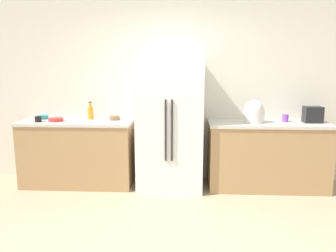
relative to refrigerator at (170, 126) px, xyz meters
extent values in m
plane|color=tan|center=(0.05, -1.53, -0.88)|extent=(11.08, 11.08, 0.00)
cube|color=silver|center=(0.05, 0.41, 0.43)|extent=(5.54, 0.10, 2.60)
cube|color=tan|center=(-1.31, 0.04, -0.43)|extent=(1.54, 0.61, 0.89)
cube|color=beige|center=(-1.31, 0.04, 0.03)|extent=(1.57, 0.64, 0.04)
cube|color=tan|center=(1.34, 0.04, -0.43)|extent=(1.59, 0.61, 0.89)
cube|color=beige|center=(1.34, 0.04, 0.03)|extent=(1.62, 0.64, 0.04)
cube|color=white|center=(0.00, 0.00, 0.00)|extent=(0.88, 0.68, 1.75)
cylinder|color=#262628|center=(-0.04, -0.35, 0.00)|extent=(0.02, 0.02, 0.79)
cylinder|color=#262628|center=(0.04, -0.35, 0.00)|extent=(0.02, 0.02, 0.79)
cube|color=black|center=(1.93, 0.06, 0.16)|extent=(0.24, 0.17, 0.22)
cylinder|color=silver|center=(1.13, 0.02, 0.14)|extent=(0.28, 0.28, 0.17)
sphere|color=silver|center=(1.13, 0.02, 0.23)|extent=(0.26, 0.26, 0.26)
cylinder|color=orange|center=(-1.15, 0.18, 0.14)|extent=(0.08, 0.08, 0.17)
cylinder|color=orange|center=(-1.15, 0.18, 0.25)|extent=(0.04, 0.04, 0.07)
cylinder|color=#333338|center=(-1.15, 0.18, 0.30)|extent=(0.04, 0.04, 0.02)
cylinder|color=purple|center=(1.57, 0.10, 0.10)|extent=(0.09, 0.09, 0.10)
cylinder|color=black|center=(-1.80, -0.09, 0.09)|extent=(0.09, 0.09, 0.08)
cylinder|color=brown|center=(-0.79, 0.13, 0.08)|extent=(0.15, 0.15, 0.06)
cylinder|color=teal|center=(-1.84, 0.16, 0.08)|extent=(0.15, 0.15, 0.06)
cylinder|color=red|center=(-1.58, -0.02, 0.07)|extent=(0.20, 0.20, 0.05)
camera|label=1|loc=(0.21, -4.49, 0.82)|focal=35.75mm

